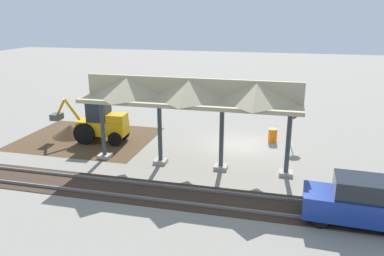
{
  "coord_description": "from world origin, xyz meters",
  "views": [
    {
      "loc": [
        -2.43,
        22.73,
        8.09
      ],
      "look_at": [
        2.62,
        2.24,
        1.6
      ],
      "focal_mm": 35.0,
      "sensor_mm": 36.0,
      "label": 1
    }
  ],
  "objects": [
    {
      "name": "backhoe",
      "position": [
        8.95,
        1.51,
        1.27
      ],
      "size": [
        5.16,
        1.83,
        2.82
      ],
      "color": "orange",
      "rests_on": "ground"
    },
    {
      "name": "traffic_barrel",
      "position": [
        -2.0,
        -1.02,
        0.45
      ],
      "size": [
        0.56,
        0.56,
        0.9
      ],
      "primitive_type": "cylinder",
      "color": "orange",
      "rests_on": "ground"
    },
    {
      "name": "distant_parked_car",
      "position": [
        -5.69,
        8.31,
        0.98
      ],
      "size": [
        4.28,
        1.96,
        1.98
      ],
      "color": "navy",
      "rests_on": "ground"
    },
    {
      "name": "stop_sign",
      "position": [
        -3.14,
        -0.73,
        1.79
      ],
      "size": [
        0.72,
        0.29,
        2.48
      ],
      "color": "gray",
      "rests_on": "ground"
    },
    {
      "name": "ground_plane",
      "position": [
        0.0,
        0.0,
        0.0
      ],
      "size": [
        120.0,
        120.0,
        0.0
      ],
      "primitive_type": "plane",
      "color": "gray"
    },
    {
      "name": "platform_canopy",
      "position": [
        2.26,
        4.13,
        4.15
      ],
      "size": [
        11.5,
        3.2,
        4.9
      ],
      "color": "#9E998E",
      "rests_on": "ground"
    },
    {
      "name": "dirt_work_zone",
      "position": [
        10.16,
        1.24,
        0.0
      ],
      "size": [
        8.7,
        7.0,
        0.01
      ],
      "primitive_type": "cube",
      "color": "#4C3823",
      "rests_on": "ground"
    },
    {
      "name": "rail_tracks",
      "position": [
        0.0,
        7.75,
        0.03
      ],
      "size": [
        60.0,
        2.58,
        0.15
      ],
      "color": "slate",
      "rests_on": "ground"
    },
    {
      "name": "dirt_mound",
      "position": [
        11.51,
        0.99,
        0.0
      ],
      "size": [
        5.02,
        5.02,
        1.59
      ],
      "primitive_type": "cone",
      "color": "#4C3823",
      "rests_on": "ground"
    }
  ]
}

